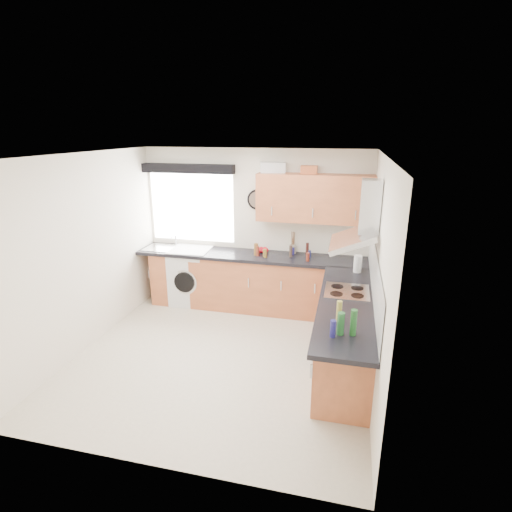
% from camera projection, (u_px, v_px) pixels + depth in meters
% --- Properties ---
extents(ground_plane, '(3.60, 3.60, 0.00)m').
position_uv_depth(ground_plane, '(222.00, 356.00, 5.10)').
color(ground_plane, beige).
extents(ceiling, '(3.60, 3.60, 0.02)m').
position_uv_depth(ceiling, '(216.00, 155.00, 4.34)').
color(ceiling, white).
rests_on(ceiling, wall_back).
extents(wall_back, '(3.60, 0.02, 2.50)m').
position_uv_depth(wall_back, '(254.00, 228.00, 6.39)').
color(wall_back, silver).
rests_on(wall_back, ground_plane).
extents(wall_front, '(3.60, 0.02, 2.50)m').
position_uv_depth(wall_front, '(144.00, 337.00, 3.05)').
color(wall_front, silver).
rests_on(wall_front, ground_plane).
extents(wall_left, '(0.02, 3.60, 2.50)m').
position_uv_depth(wall_left, '(85.00, 253.00, 5.11)').
color(wall_left, silver).
rests_on(wall_left, ground_plane).
extents(wall_right, '(0.02, 3.60, 2.50)m').
position_uv_depth(wall_right, '(377.00, 276.00, 4.32)').
color(wall_right, silver).
rests_on(wall_right, ground_plane).
extents(window, '(1.40, 0.02, 1.10)m').
position_uv_depth(window, '(192.00, 207.00, 6.52)').
color(window, silver).
rests_on(window, wall_back).
extents(window_blind, '(1.50, 0.18, 0.14)m').
position_uv_depth(window_blind, '(188.00, 169.00, 6.24)').
color(window_blind, black).
rests_on(window_blind, wall_back).
extents(splashback, '(0.01, 3.00, 0.54)m').
position_uv_depth(splashback, '(374.00, 273.00, 4.62)').
color(splashback, white).
rests_on(splashback, wall_right).
extents(base_cab_back, '(3.00, 0.58, 0.86)m').
position_uv_depth(base_cab_back, '(244.00, 282.00, 6.39)').
color(base_cab_back, '#9B502E').
rests_on(base_cab_back, ground_plane).
extents(base_cab_corner, '(0.60, 0.60, 0.86)m').
position_uv_depth(base_cab_corner, '(346.00, 291.00, 6.03)').
color(base_cab_corner, '#9B502E').
rests_on(base_cab_corner, ground_plane).
extents(base_cab_right, '(0.58, 2.10, 0.86)m').
position_uv_depth(base_cab_right, '(345.00, 334.00, 4.77)').
color(base_cab_right, '#9B502E').
rests_on(base_cab_right, ground_plane).
extents(worktop_back, '(3.60, 0.62, 0.05)m').
position_uv_depth(worktop_back, '(250.00, 256.00, 6.22)').
color(worktop_back, black).
rests_on(worktop_back, base_cab_back).
extents(worktop_right, '(0.62, 2.42, 0.05)m').
position_uv_depth(worktop_right, '(346.00, 304.00, 4.50)').
color(worktop_right, black).
rests_on(worktop_right, base_cab_right).
extents(sink, '(0.84, 0.46, 0.10)m').
position_uv_depth(sink, '(171.00, 246.00, 6.49)').
color(sink, '#B7BAC2').
rests_on(sink, worktop_back).
extents(oven, '(0.56, 0.58, 0.85)m').
position_uv_depth(oven, '(344.00, 328.00, 4.92)').
color(oven, black).
rests_on(oven, ground_plane).
extents(hob_plate, '(0.52, 0.52, 0.01)m').
position_uv_depth(hob_plate, '(347.00, 291.00, 4.77)').
color(hob_plate, '#B7BAC2').
rests_on(hob_plate, worktop_right).
extents(extractor_hood, '(0.52, 0.78, 0.66)m').
position_uv_depth(extractor_hood, '(361.00, 222.00, 4.49)').
color(extractor_hood, '#B7BAC2').
rests_on(extractor_hood, wall_right).
extents(upper_cabinets, '(1.70, 0.35, 0.70)m').
position_uv_depth(upper_cabinets, '(315.00, 198.00, 5.85)').
color(upper_cabinets, '#9B502E').
rests_on(upper_cabinets, wall_back).
extents(washing_machine, '(0.65, 0.63, 0.92)m').
position_uv_depth(washing_machine, '(192.00, 276.00, 6.59)').
color(washing_machine, silver).
rests_on(washing_machine, ground_plane).
extents(wall_clock, '(0.32, 0.04, 0.32)m').
position_uv_depth(wall_clock, '(257.00, 200.00, 6.20)').
color(wall_clock, black).
rests_on(wall_clock, wall_back).
extents(casserole, '(0.42, 0.34, 0.15)m').
position_uv_depth(casserole, '(273.00, 167.00, 5.95)').
color(casserole, silver).
rests_on(casserole, upper_cabinets).
extents(storage_box, '(0.25, 0.21, 0.11)m').
position_uv_depth(storage_box, '(309.00, 170.00, 5.84)').
color(storage_box, '#C55E31').
rests_on(storage_box, upper_cabinets).
extents(utensil_pot, '(0.11, 0.11, 0.14)m').
position_uv_depth(utensil_pot, '(293.00, 249.00, 6.23)').
color(utensil_pot, gray).
rests_on(utensil_pot, worktop_back).
extents(kitchen_roll, '(0.12, 0.12, 0.23)m').
position_uv_depth(kitchen_roll, '(358.00, 264.00, 5.40)').
color(kitchen_roll, silver).
rests_on(kitchen_roll, worktop_right).
extents(tomato_cluster, '(0.19, 0.19, 0.07)m').
position_uv_depth(tomato_cluster, '(263.00, 250.00, 6.30)').
color(tomato_cluster, '#B40C18').
rests_on(tomato_cluster, worktop_back).
extents(jar_0, '(0.04, 0.04, 0.11)m').
position_uv_depth(jar_0, '(293.00, 251.00, 6.19)').
color(jar_0, navy).
rests_on(jar_0, worktop_back).
extents(jar_1, '(0.04, 0.04, 0.09)m').
position_uv_depth(jar_1, '(266.00, 255.00, 6.03)').
color(jar_1, brown).
rests_on(jar_1, worktop_back).
extents(jar_2, '(0.07, 0.07, 0.18)m').
position_uv_depth(jar_2, '(256.00, 249.00, 6.14)').
color(jar_2, brown).
rests_on(jar_2, worktop_back).
extents(jar_3, '(0.05, 0.05, 0.13)m').
position_uv_depth(jar_3, '(308.00, 257.00, 5.87)').
color(jar_3, maroon).
rests_on(jar_3, worktop_back).
extents(jar_4, '(0.05, 0.05, 0.19)m').
position_uv_depth(jar_4, '(307.00, 249.00, 6.14)').
color(jar_4, '#3E1A16').
rests_on(jar_4, worktop_back).
extents(jar_5, '(0.06, 0.06, 0.12)m').
position_uv_depth(jar_5, '(265.00, 253.00, 6.07)').
color(jar_5, brown).
rests_on(jar_5, worktop_back).
extents(jar_6, '(0.05, 0.05, 0.15)m').
position_uv_depth(jar_6, '(258.00, 251.00, 6.11)').
color(jar_6, maroon).
rests_on(jar_6, worktop_back).
extents(jar_7, '(0.05, 0.05, 0.18)m').
position_uv_depth(jar_7, '(291.00, 251.00, 6.05)').
color(jar_7, '#392820').
rests_on(jar_7, worktop_back).
extents(jar_8, '(0.04, 0.04, 0.11)m').
position_uv_depth(jar_8, '(310.00, 254.00, 6.04)').
color(jar_8, navy).
rests_on(jar_8, worktop_back).
extents(bottle_0, '(0.07, 0.07, 0.22)m').
position_uv_depth(bottle_0, '(341.00, 324.00, 3.76)').
color(bottle_0, '#1E5626').
rests_on(bottle_0, worktop_right).
extents(bottle_1, '(0.05, 0.05, 0.22)m').
position_uv_depth(bottle_1, '(339.00, 311.00, 4.01)').
color(bottle_1, olive).
rests_on(bottle_1, worktop_right).
extents(bottle_2, '(0.05, 0.05, 0.17)m').
position_uv_depth(bottle_2, '(333.00, 329.00, 3.72)').
color(bottle_2, navy).
rests_on(bottle_2, worktop_right).
extents(bottle_3, '(0.06, 0.06, 0.26)m').
position_uv_depth(bottle_3, '(353.00, 323.00, 3.74)').
color(bottle_3, '#1C5020').
rests_on(bottle_3, worktop_right).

